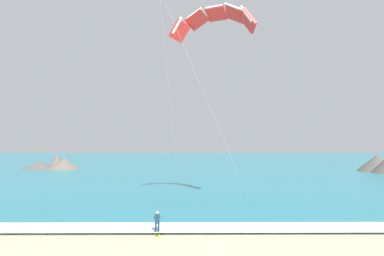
{
  "coord_description": "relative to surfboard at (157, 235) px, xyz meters",
  "views": [
    {
      "loc": [
        0.88,
        -14.46,
        6.89
      ],
      "look_at": [
        1.07,
        14.34,
        7.64
      ],
      "focal_mm": 32.5,
      "sensor_mm": 36.0,
      "label": 1
    }
  ],
  "objects": [
    {
      "name": "sea",
      "position": [
        1.4,
        60.3,
        0.07
      ],
      "size": [
        200.0,
        120.0,
        0.2
      ],
      "primitive_type": "cube",
      "color": "teal",
      "rests_on": "ground"
    },
    {
      "name": "surf_foam",
      "position": [
        1.4,
        1.3,
        0.19
      ],
      "size": [
        200.0,
        2.82,
        0.04
      ],
      "primitive_type": "cube",
      "color": "white",
      "rests_on": "sea"
    },
    {
      "name": "surfboard",
      "position": [
        0.0,
        0.0,
        0.0
      ],
      "size": [
        0.63,
        1.45,
        0.09
      ],
      "color": "yellow",
      "rests_on": "ground"
    },
    {
      "name": "kitesurfer",
      "position": [
        -0.0,
        0.02,
        0.91
      ],
      "size": [
        0.56,
        0.56,
        1.69
      ],
      "color": "#143347",
      "rests_on": "ground"
    },
    {
      "name": "kite_primary",
      "position": [
        4.68,
        9.37,
        18.43
      ],
      "size": [
        8.31,
        11.17,
        18.65
      ],
      "color": "red"
    },
    {
      "name": "headland_left",
      "position": [
        -26.57,
        49.44,
        1.09
      ],
      "size": [
        13.19,
        8.76,
        3.3
      ],
      "color": "#665B51",
      "rests_on": "ground"
    }
  ]
}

